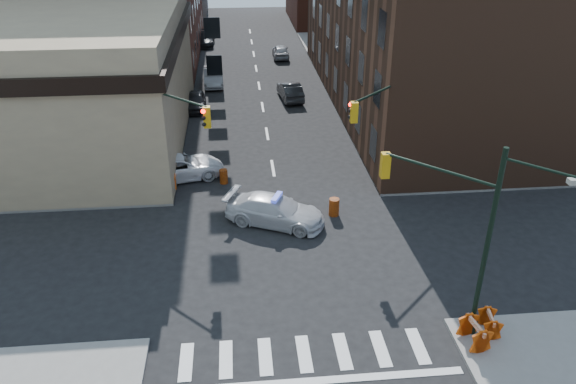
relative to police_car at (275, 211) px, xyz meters
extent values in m
plane|color=black|center=(0.36, -3.07, -0.78)|extent=(140.00, 140.00, 0.00)
cube|color=gray|center=(-22.64, 29.68, -0.70)|extent=(34.00, 54.50, 0.15)
cube|color=gray|center=(23.36, 29.68, -0.70)|extent=(34.00, 54.50, 0.15)
cube|color=tan|center=(-16.64, 13.43, 3.72)|extent=(22.00, 22.00, 9.00)
cube|color=#492C1D|center=(13.36, 19.43, 6.22)|extent=(14.00, 34.00, 14.00)
cylinder|color=black|center=(7.16, -9.37, 3.37)|extent=(0.20, 0.20, 8.00)
cylinder|color=black|center=(7.16, -9.37, -0.38)|extent=(0.44, 0.44, 0.50)
cylinder|color=black|center=(5.57, -7.78, 5.87)|extent=(3.27, 3.27, 0.12)
cube|color=#BF8C0C|center=(3.98, -6.19, 5.37)|extent=(0.35, 0.35, 1.05)
sphere|color=#FF0C05|center=(4.14, -6.03, 5.72)|extent=(0.22, 0.22, 0.22)
sphere|color=black|center=(4.14, -6.03, 5.39)|extent=(0.22, 0.22, 0.22)
sphere|color=black|center=(4.14, -6.03, 5.06)|extent=(0.22, 0.22, 0.22)
cylinder|color=black|center=(8.01, -10.22, 6.97)|extent=(1.91, 1.91, 0.10)
cylinder|color=black|center=(-6.44, 3.23, 3.37)|extent=(0.20, 0.20, 8.00)
cylinder|color=black|center=(-6.44, 3.23, -0.38)|extent=(0.44, 0.44, 0.50)
cylinder|color=black|center=(-4.85, 1.64, 5.87)|extent=(3.27, 3.27, 0.12)
cube|color=#BF8C0C|center=(-3.25, 0.05, 5.37)|extent=(0.35, 0.35, 1.05)
sphere|color=#FF0C05|center=(-3.41, -0.11, 5.72)|extent=(0.22, 0.22, 0.22)
sphere|color=black|center=(-3.41, -0.11, 5.39)|extent=(0.22, 0.22, 0.22)
sphere|color=black|center=(-3.41, -0.11, 5.06)|extent=(0.22, 0.22, 0.22)
cylinder|color=black|center=(7.16, 3.23, 3.37)|extent=(0.20, 0.20, 8.00)
cylinder|color=black|center=(7.16, 3.23, -0.38)|extent=(0.44, 0.44, 0.50)
cylinder|color=black|center=(5.57, 1.64, 5.87)|extent=(3.27, 3.27, 0.12)
cube|color=#BF8C0C|center=(3.98, 0.05, 5.37)|extent=(0.35, 0.35, 1.05)
sphere|color=#FF0C05|center=(3.83, 0.20, 5.72)|extent=(0.22, 0.22, 0.22)
sphere|color=black|center=(3.83, 0.20, 5.39)|extent=(0.22, 0.22, 0.22)
sphere|color=black|center=(3.83, 0.20, 5.06)|extent=(0.22, 0.22, 0.22)
cylinder|color=black|center=(7.86, 22.93, 0.67)|extent=(0.24, 0.24, 2.60)
sphere|color=#8D4214|center=(7.86, 22.93, 2.72)|extent=(3.00, 3.00, 3.00)
cylinder|color=black|center=(7.86, 30.93, 0.67)|extent=(0.24, 0.24, 2.60)
sphere|color=#8D4214|center=(7.86, 30.93, 2.72)|extent=(3.00, 3.00, 3.00)
imported|color=silver|center=(0.00, 0.00, 0.00)|extent=(5.79, 4.17, 1.56)
imported|color=white|center=(-5.44, 6.08, -0.04)|extent=(5.73, 3.60, 1.48)
imported|color=black|center=(-5.14, 18.90, -0.07)|extent=(1.81, 4.19, 1.41)
imported|color=gray|center=(-3.81, 25.60, 0.02)|extent=(1.82, 4.91, 1.60)
imported|color=black|center=(-5.14, 41.66, -0.05)|extent=(2.16, 5.09, 1.47)
imported|color=black|center=(2.86, 20.73, -0.03)|extent=(2.07, 4.70, 1.50)
imported|color=gray|center=(3.24, 34.97, -0.06)|extent=(1.75, 4.23, 1.44)
imported|color=black|center=(-9.58, 2.93, 0.27)|extent=(0.77, 0.76, 1.79)
imported|color=black|center=(-8.88, 5.57, 0.22)|extent=(0.87, 0.70, 1.70)
imported|color=#1F232F|center=(-12.17, 4.60, 0.35)|extent=(1.23, 0.80, 1.95)
cylinder|color=#D54D0A|center=(3.29, 0.57, -0.28)|extent=(0.63, 0.63, 1.00)
cylinder|color=#CF4809|center=(-2.79, 5.09, -0.33)|extent=(0.65, 0.65, 0.89)
camera|label=1|loc=(-1.80, -25.93, 14.82)|focal=35.00mm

